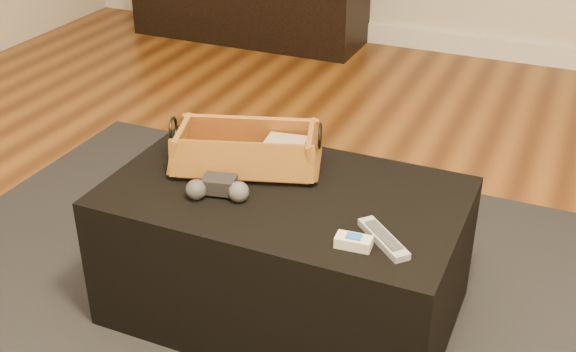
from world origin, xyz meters
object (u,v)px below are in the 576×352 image
at_px(wicker_basket, 247,152).
at_px(ottoman, 285,252).
at_px(game_controller, 218,188).
at_px(tv_remote, 239,161).
at_px(cream_gadget, 354,242).
at_px(silver_remote, 383,238).

bearing_deg(wicker_basket, ottoman, -27.46).
bearing_deg(ottoman, game_controller, -144.28).
relative_size(ottoman, tv_remote, 4.37).
bearing_deg(cream_gadget, tv_remote, 150.88).
height_order(wicker_basket, silver_remote, wicker_basket).
relative_size(tv_remote, wicker_basket, 0.48).
xyz_separation_m(ottoman, cream_gadget, (0.27, -0.19, 0.22)).
height_order(game_controller, silver_remote, game_controller).
bearing_deg(ottoman, cream_gadget, -34.76).
relative_size(ottoman, game_controller, 5.41).
bearing_deg(ottoman, tv_remote, 160.97).
bearing_deg(ottoman, silver_remote, -22.47).
height_order(ottoman, wicker_basket, wicker_basket).
xyz_separation_m(tv_remote, wicker_basket, (0.02, 0.02, 0.02)).
xyz_separation_m(tv_remote, cream_gadget, (0.44, -0.25, -0.01)).
bearing_deg(tv_remote, game_controller, -106.19).
xyz_separation_m(ottoman, tv_remote, (-0.17, 0.06, 0.24)).
relative_size(tv_remote, cream_gadget, 2.46).
xyz_separation_m(game_controller, cream_gadget, (0.42, -0.08, -0.01)).
bearing_deg(game_controller, ottoman, 35.72).
distance_m(silver_remote, cream_gadget, 0.08).
bearing_deg(tv_remote, wicker_basket, 30.87).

